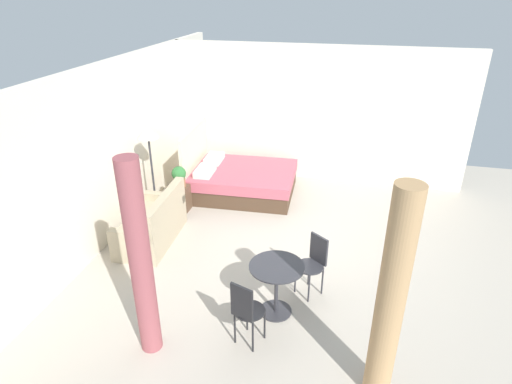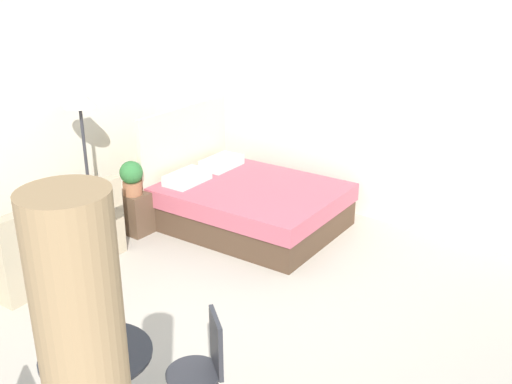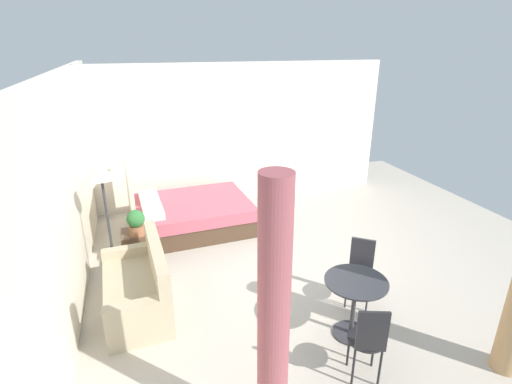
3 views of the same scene
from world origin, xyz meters
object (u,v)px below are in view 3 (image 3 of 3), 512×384
at_px(couch, 139,288).
at_px(cafe_chair_near_window, 369,338).
at_px(balcony_table, 354,297).
at_px(cafe_chair_near_couch, 361,266).
at_px(nightstand, 136,247).
at_px(potted_plant, 136,222).
at_px(bed, 187,214).
at_px(floor_lamp, 102,181).
at_px(vase, 133,222).

distance_m(couch, cafe_chair_near_window, 2.79).
xyz_separation_m(balcony_table, cafe_chair_near_couch, (0.54, -0.41, 0.01)).
height_order(couch, nightstand, couch).
height_order(couch, potted_plant, potted_plant).
distance_m(potted_plant, cafe_chair_near_window, 3.59).
bearing_deg(cafe_chair_near_couch, bed, 33.35).
bearing_deg(cafe_chair_near_couch, cafe_chair_near_window, 151.37).
height_order(floor_lamp, cafe_chair_near_couch, floor_lamp).
relative_size(potted_plant, cafe_chair_near_window, 0.44).
bearing_deg(vase, nightstand, -179.64).
distance_m(couch, potted_plant, 1.17).
height_order(nightstand, potted_plant, potted_plant).
height_order(couch, balcony_table, couch).
bearing_deg(cafe_chair_near_couch, vase, 53.76).
relative_size(floor_lamp, cafe_chair_near_window, 1.91).
bearing_deg(floor_lamp, balcony_table, -127.23).
distance_m(floor_lamp, cafe_chair_near_couch, 3.49).
bearing_deg(balcony_table, cafe_chair_near_couch, -37.35).
height_order(potted_plant, cafe_chair_near_couch, potted_plant).
height_order(balcony_table, cafe_chair_near_window, cafe_chair_near_window).
xyz_separation_m(nightstand, vase, (0.12, 0.00, 0.36)).
bearing_deg(floor_lamp, vase, -28.64).
distance_m(nightstand, cafe_chair_near_window, 3.70).
height_order(bed, couch, bed).
relative_size(potted_plant, balcony_table, 0.54).
relative_size(bed, floor_lamp, 1.23).
relative_size(bed, balcony_table, 2.92).
xyz_separation_m(couch, cafe_chair_near_window, (-1.86, -2.06, 0.25)).
bearing_deg(nightstand, bed, -46.12).
bearing_deg(floor_lamp, potted_plant, -46.51).
bearing_deg(cafe_chair_near_couch, balcony_table, 142.65).
relative_size(couch, potted_plant, 3.75).
xyz_separation_m(bed, nightstand, (-0.88, 0.91, -0.05)).
bearing_deg(potted_plant, balcony_table, -135.64).
height_order(vase, cafe_chair_near_couch, cafe_chair_near_couch).
relative_size(nightstand, cafe_chair_near_window, 0.55).
relative_size(bed, potted_plant, 5.36).
distance_m(potted_plant, vase, 0.25).
relative_size(bed, vase, 9.69).
bearing_deg(bed, vase, 129.66).
bearing_deg(vase, cafe_chair_near_couch, -126.24).
relative_size(vase, floor_lamp, 0.13).
bearing_deg(couch, cafe_chair_near_couch, -104.15).
relative_size(vase, cafe_chair_near_couch, 0.25).
xyz_separation_m(vase, floor_lamp, (-0.55, 0.30, 0.89)).
distance_m(couch, floor_lamp, 1.46).
height_order(nightstand, cafe_chair_near_couch, cafe_chair_near_couch).
height_order(couch, floor_lamp, floor_lamp).
bearing_deg(vase, floor_lamp, 151.36).
bearing_deg(vase, potted_plant, -167.81).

